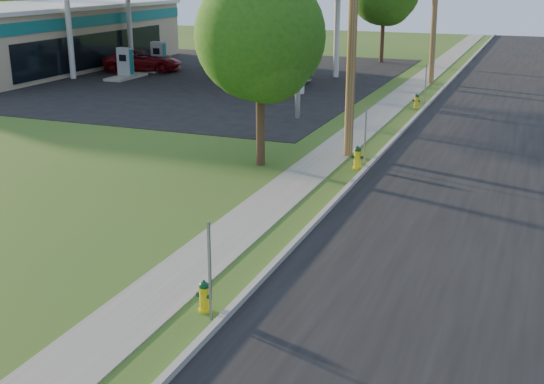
% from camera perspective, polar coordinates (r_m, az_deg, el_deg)
% --- Properties ---
extents(road, '(8.00, 120.00, 0.02)m').
position_cam_1_polar(road, '(17.47, 16.41, -4.14)').
color(road, black).
rests_on(road, ground).
extents(curb, '(0.15, 120.00, 0.15)m').
position_cam_1_polar(curb, '(18.15, 3.80, -2.35)').
color(curb, '#9E9C90').
rests_on(curb, ground).
extents(sidewalk, '(1.50, 120.00, 0.03)m').
position_cam_1_polar(sidewalk, '(18.74, -1.30, -1.84)').
color(sidewalk, gray).
rests_on(sidewalk, ground).
extents(forecourt, '(26.00, 28.00, 0.02)m').
position_cam_1_polar(forecourt, '(44.38, -7.92, 9.58)').
color(forecourt, black).
rests_on(forecourt, ground).
extents(utility_pole_mid, '(1.40, 0.32, 9.80)m').
position_cam_1_polar(utility_pole_mid, '(24.09, 6.79, 14.50)').
color(utility_pole_mid, brown).
rests_on(utility_pole_mid, ground).
extents(utility_pole_far, '(1.40, 0.32, 9.50)m').
position_cam_1_polar(utility_pole_far, '(41.73, 13.49, 15.36)').
color(utility_pole_far, brown).
rests_on(utility_pole_far, ground).
extents(sign_post_near, '(0.05, 0.04, 2.00)m').
position_cam_1_polar(sign_post_near, '(12.91, -5.22, -6.67)').
color(sign_post_near, gray).
rests_on(sign_post_near, ground).
extents(sign_post_mid, '(0.05, 0.04, 2.00)m').
position_cam_1_polar(sign_post_mid, '(23.49, 7.80, 4.61)').
color(sign_post_mid, gray).
rests_on(sign_post_mid, ground).
extents(sign_post_far, '(0.05, 0.04, 2.00)m').
position_cam_1_polar(sign_post_far, '(35.26, 12.72, 8.79)').
color(sign_post_far, gray).
rests_on(sign_post_far, ground).
extents(fuel_pump_nw, '(1.20, 3.20, 1.90)m').
position_cam_1_polar(fuel_pump_nw, '(43.90, -12.15, 10.20)').
color(fuel_pump_nw, '#9E9C90').
rests_on(fuel_pump_nw, ground).
extents(fuel_pump_ne, '(1.20, 3.20, 1.90)m').
position_cam_1_polar(fuel_pump_ne, '(39.67, -1.07, 9.79)').
color(fuel_pump_ne, '#9E9C90').
rests_on(fuel_pump_ne, ground).
extents(fuel_pump_sw, '(1.20, 3.20, 1.90)m').
position_cam_1_polar(fuel_pump_sw, '(47.25, -9.45, 10.88)').
color(fuel_pump_sw, '#9E9C90').
rests_on(fuel_pump_sw, ground).
extents(fuel_pump_se, '(1.20, 3.20, 1.90)m').
position_cam_1_polar(fuel_pump_se, '(43.35, 1.00, 10.49)').
color(fuel_pump_se, '#9E9C90').
rests_on(fuel_pump_se, ground).
extents(convenience_store, '(10.40, 22.40, 4.25)m').
position_cam_1_polar(convenience_store, '(50.43, -19.24, 12.19)').
color(convenience_store, tan).
rests_on(convenience_store, ground).
extents(tree_verge, '(4.30, 4.30, 6.52)m').
position_cam_1_polar(tree_verge, '(22.70, -0.85, 12.50)').
color(tree_verge, '#3A2A18').
rests_on(tree_verge, ground).
extents(hydrant_near, '(0.34, 0.31, 0.66)m').
position_cam_1_polar(hydrant_near, '(13.52, -5.70, -8.66)').
color(hydrant_near, yellow).
rests_on(hydrant_near, ground).
extents(hydrant_mid, '(0.41, 0.36, 0.80)m').
position_cam_1_polar(hydrant_mid, '(23.17, 7.16, 2.89)').
color(hydrant_mid, yellow).
rests_on(hydrant_mid, ground).
extents(hydrant_far, '(0.36, 0.32, 0.71)m').
position_cam_1_polar(hydrant_far, '(34.20, 11.99, 7.45)').
color(hydrant_far, gold).
rests_on(hydrant_far, ground).
extents(car_red, '(5.61, 3.96, 1.42)m').
position_cam_1_polar(car_red, '(46.84, -10.73, 10.74)').
color(car_red, maroon).
rests_on(car_red, ground).
extents(car_silver, '(4.86, 2.52, 1.58)m').
position_cam_1_polar(car_silver, '(41.72, 0.25, 10.30)').
color(car_silver, silver).
rests_on(car_silver, ground).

